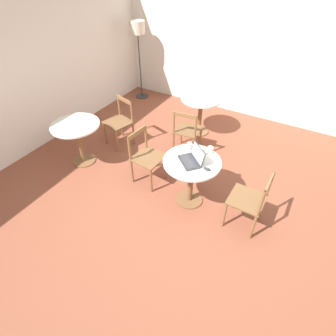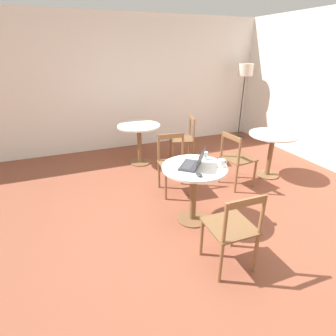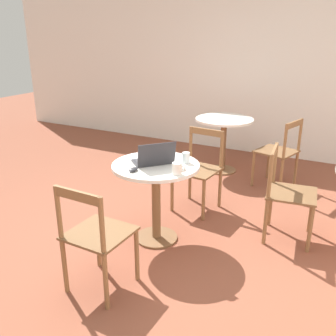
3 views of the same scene
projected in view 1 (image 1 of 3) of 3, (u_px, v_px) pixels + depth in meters
The scene contains 15 objects.
ground_plane at pixel (190, 208), 3.86m from camera, with size 16.00×16.00×0.00m, color brown.
wall_back at pixel (15, 76), 4.23m from camera, with size 9.40×0.06×2.70m.
wall_side at pixel (267, 54), 5.12m from camera, with size 0.06×9.40×2.70m.
cafe_table_near at pixel (191, 170), 3.62m from camera, with size 0.79×0.79×0.76m.
cafe_table_mid at pixel (201, 106), 5.08m from camera, with size 0.79×0.79×0.76m.
cafe_table_far at pixel (77, 133), 4.34m from camera, with size 0.79×0.79×0.76m.
chair_near_front at pixel (250, 201), 3.36m from camera, with size 0.45×0.45×0.88m.
chair_near_back at pixel (146, 157), 4.06m from camera, with size 0.48×0.48×0.88m.
chair_mid_left at pixel (187, 131), 4.63m from camera, with size 0.49×0.49×0.88m.
chair_far_right at pixel (120, 122), 4.88m from camera, with size 0.54×0.54×0.88m.
floor_lamp at pixel (138, 34), 5.79m from camera, with size 0.33×0.33×1.74m.
laptop at pixel (192, 159), 3.47m from camera, with size 0.42×0.43×0.22m.
mouse at pixel (207, 169), 3.35m from camera, with size 0.06×0.10×0.03m.
mug at pixel (210, 150), 3.61m from camera, with size 0.12×0.08×0.10m.
drinking_glass at pixel (190, 146), 3.68m from camera, with size 0.07×0.07×0.10m.
Camera 1 is at (-2.37, -1.01, 2.95)m, focal length 28.00 mm.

